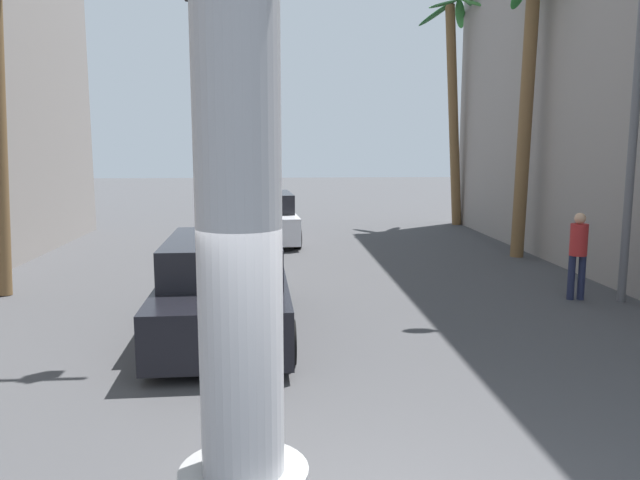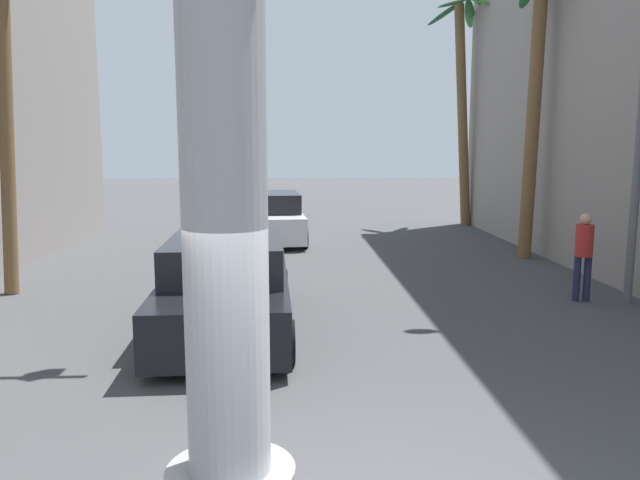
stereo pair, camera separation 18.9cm
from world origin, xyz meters
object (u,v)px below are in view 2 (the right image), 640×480
at_px(street_lamp, 623,87).
at_px(palm_tree_far_right, 464,90).
at_px(car_far, 273,218).
at_px(palm_tree_mid_right, 534,82).
at_px(traffic_light_mast, 4,62).
at_px(car_lead, 227,286).
at_px(pedestrian_mid_right, 584,250).

xyz_separation_m(street_lamp, palm_tree_far_right, (0.36, 12.04, 0.98)).
distance_m(car_far, palm_tree_mid_right, 8.76).
xyz_separation_m(street_lamp, car_far, (-6.76, 8.44, -3.41)).
bearing_deg(traffic_light_mast, palm_tree_far_right, 52.44).
relative_size(street_lamp, car_far, 1.42).
xyz_separation_m(street_lamp, car_lead, (-7.29, -1.36, -3.41)).
xyz_separation_m(car_lead, palm_tree_far_right, (7.65, 13.39, 4.38)).
bearing_deg(pedestrian_mid_right, car_lead, -167.11).
relative_size(palm_tree_mid_right, pedestrian_mid_right, 4.37).
bearing_deg(pedestrian_mid_right, car_far, 127.49).
distance_m(street_lamp, car_lead, 8.16).
bearing_deg(traffic_light_mast, car_far, 70.70).
xyz_separation_m(traffic_light_mast, car_far, (3.64, 10.40, -3.54)).
height_order(car_lead, car_far, same).
xyz_separation_m(traffic_light_mast, palm_tree_mid_right, (10.69, 7.06, 0.46)).
bearing_deg(car_far, palm_tree_mid_right, -25.34).
relative_size(car_far, palm_tree_mid_right, 0.63).
distance_m(palm_tree_far_right, pedestrian_mid_right, 12.54).
xyz_separation_m(traffic_light_mast, palm_tree_far_right, (10.76, 13.99, 0.85)).
height_order(traffic_light_mast, pedestrian_mid_right, traffic_light_mast).
distance_m(car_lead, pedestrian_mid_right, 7.02).
height_order(street_lamp, traffic_light_mast, street_lamp).
height_order(palm_tree_mid_right, pedestrian_mid_right, palm_tree_mid_right).
bearing_deg(palm_tree_mid_right, car_lead, -139.57).
relative_size(street_lamp, pedestrian_mid_right, 3.89).
bearing_deg(palm_tree_mid_right, palm_tree_far_right, 89.41).
bearing_deg(car_far, palm_tree_far_right, 26.80).
bearing_deg(palm_tree_mid_right, street_lamp, -93.24).
bearing_deg(street_lamp, traffic_light_mast, -169.34).
distance_m(traffic_light_mast, car_lead, 4.75).
bearing_deg(palm_tree_mid_right, car_far, 154.66).
relative_size(street_lamp, palm_tree_far_right, 0.81).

